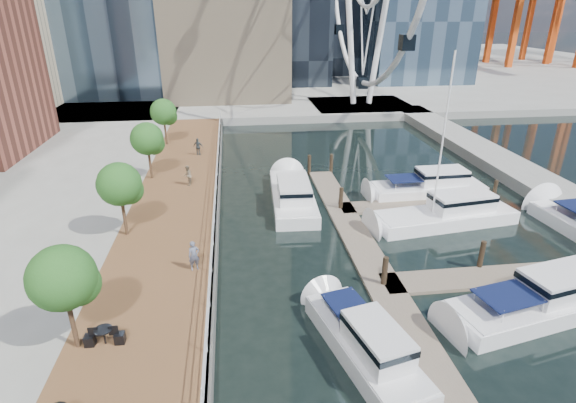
% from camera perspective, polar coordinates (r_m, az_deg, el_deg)
% --- Properties ---
extents(boardwalk, '(6.00, 60.00, 1.00)m').
position_cam_1_polar(boardwalk, '(30.02, -14.78, -3.74)').
color(boardwalk, brown).
rests_on(boardwalk, ground).
extents(seawall, '(0.25, 60.00, 1.00)m').
position_cam_1_polar(seawall, '(29.73, -9.04, -3.49)').
color(seawall, '#595954').
rests_on(seawall, ground).
extents(land_far, '(200.00, 114.00, 1.00)m').
position_cam_1_polar(land_far, '(114.43, -4.98, 16.64)').
color(land_far, gray).
rests_on(land_far, ground).
extents(breakwater, '(4.00, 60.00, 1.00)m').
position_cam_1_polar(breakwater, '(42.18, 29.12, 1.96)').
color(breakwater, gray).
rests_on(breakwater, ground).
extents(pier, '(14.00, 12.00, 1.00)m').
position_cam_1_polar(pier, '(67.55, 9.21, 11.75)').
color(pier, gray).
rests_on(pier, ground).
extents(railing, '(0.10, 60.00, 1.05)m').
position_cam_1_polar(railing, '(29.29, -9.36, -1.71)').
color(railing, white).
rests_on(railing, boardwalk).
extents(floating_docks, '(16.00, 34.00, 2.60)m').
position_cam_1_polar(floating_docks, '(28.27, 20.44, -6.31)').
color(floating_docks, '#6D6051').
rests_on(floating_docks, ground).
extents(street_trees, '(2.60, 42.60, 4.60)m').
position_cam_1_polar(street_trees, '(28.10, -20.64, 2.05)').
color(street_trees, '#3F2B1C').
rests_on(street_trees, ground).
extents(yacht_foreground, '(10.91, 4.93, 2.15)m').
position_cam_1_polar(yacht_foreground, '(25.82, 29.13, -12.30)').
color(yacht_foreground, silver).
rests_on(yacht_foreground, ground).
extents(pedestrian_near, '(0.69, 0.55, 1.64)m').
position_cam_1_polar(pedestrian_near, '(24.27, -11.86, -6.75)').
color(pedestrian_near, '#51576C').
rests_on(pedestrian_near, boardwalk).
extents(pedestrian_mid, '(0.65, 0.81, 1.60)m').
position_cam_1_polar(pedestrian_mid, '(35.81, -12.64, 3.23)').
color(pedestrian_mid, '#7E6E57').
rests_on(pedestrian_mid, boardwalk).
extents(pedestrian_far, '(1.03, 0.73, 1.63)m').
position_cam_1_polar(pedestrian_far, '(43.22, -11.34, 6.84)').
color(pedestrian_far, '#353E43').
rests_on(pedestrian_far, boardwalk).
extents(moored_yachts, '(22.91, 34.52, 11.50)m').
position_cam_1_polar(moored_yachts, '(31.00, 20.41, -4.64)').
color(moored_yachts, white).
rests_on(moored_yachts, ground).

